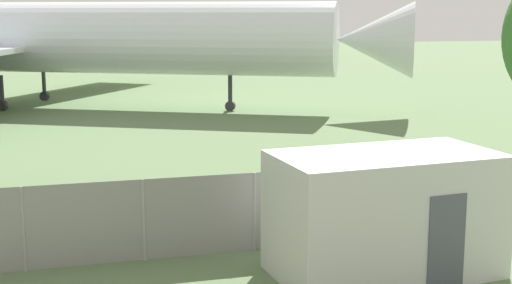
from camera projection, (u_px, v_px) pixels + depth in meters
The scene contains 3 objects.
perimeter_fence at pixel (255, 212), 16.44m from camera, with size 56.07×0.07×1.86m.
airplane at pixel (40, 38), 41.68m from camera, with size 40.04×32.72×12.17m.
portable_cabin at pixel (384, 214), 14.95m from camera, with size 4.81×2.85×2.60m.
Camera 1 is at (-4.14, -4.64, 5.46)m, focal length 50.00 mm.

